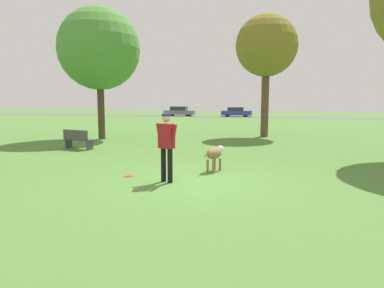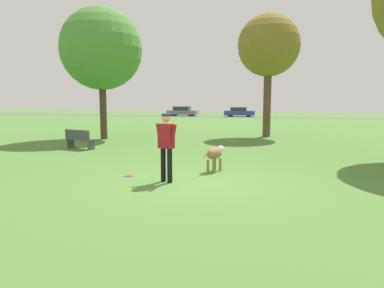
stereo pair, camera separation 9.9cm
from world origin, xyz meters
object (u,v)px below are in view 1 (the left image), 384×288
Objects in this scene: dog at (215,154)px; frisbee at (128,176)px; tree_near_left at (99,49)px; park_bench at (78,139)px; parked_car_grey at (180,111)px; parked_car_blue at (236,112)px; tree_mid_center at (266,46)px; person at (167,142)px.

dog is 4.23× the size of frisbee.
tree_near_left reaches higher than park_bench.
frisbee is at bearing -56.28° from tree_near_left.
parked_car_grey is 33.33m from park_bench.
park_bench is at bearing 84.15° from dog.
parked_car_blue reaches higher than dog.
tree_mid_center is 1.62× the size of parked_car_grey.
person reaches higher than parked_car_grey.
tree_near_left is at bearing -99.06° from parked_car_blue.
tree_near_left is at bearing -62.00° from park_bench.
frisbee is at bearing -89.17° from parked_car_blue.
parked_car_blue is 32.96m from park_bench.
person is 7.43m from park_bench.
parked_car_blue is (3.46, 29.03, -4.18)m from tree_near_left.
park_bench is (-6.61, 3.07, -0.07)m from dog.
person is 0.25× the size of tree_near_left.
tree_mid_center is 1.72× the size of parked_car_blue.
dog is at bearing 31.12° from frisbee.
frisbee is at bearing 140.14° from dog.
tree_near_left is 29.53m from parked_car_blue.
frisbee is at bearing -77.24° from parked_car_grey.
person is 39.23m from parked_car_grey.
parked_car_blue is (7.94, -0.01, -0.03)m from parked_car_grey.
parked_car_grey reaches higher than parked_car_blue.
tree_near_left is (-7.64, 6.90, 4.28)m from dog.
tree_near_left is 1.72× the size of parked_car_blue.
park_bench is at bearing -75.08° from tree_near_left.
parked_car_grey is 1.06× the size of parked_car_blue.
tree_near_left is 29.67m from parked_car_grey.
parked_car_blue reaches higher than park_bench.
tree_near_left is (-5.48, 8.21, 4.79)m from frisbee.
person reaches higher than dog.
dog is at bearing 80.75° from person.
person is 7.44× the size of frisbee.
park_bench is (5.50, -32.87, -0.19)m from parked_car_grey.
frisbee is 0.06× the size of parked_car_grey.
frisbee is 0.03× the size of tree_near_left.
parked_car_grey is at bearing 126.20° from person.
parked_car_blue is (-2.02, 37.23, 0.61)m from frisbee.
parked_car_blue is (-4.17, 35.93, 0.10)m from dog.
dog is 0.25× the size of parked_car_blue.
parked_car_blue is at bearing 83.20° from tree_near_left.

